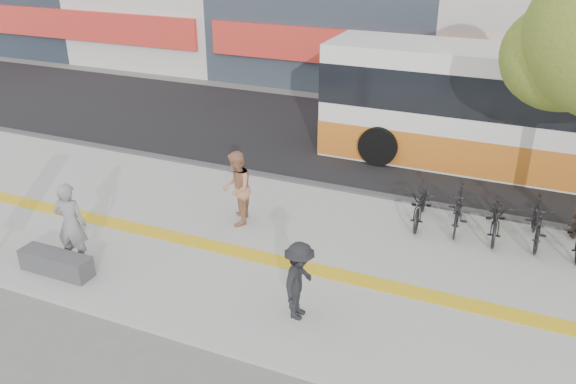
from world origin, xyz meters
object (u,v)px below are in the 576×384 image
at_px(pedestrian_tan, 236,188).
at_px(pedestrian_dark, 299,281).
at_px(bus, 549,119).
at_px(bench, 56,263).
at_px(seated_woman, 71,224).

height_order(pedestrian_tan, pedestrian_dark, pedestrian_tan).
distance_m(bus, pedestrian_dark, 9.85).
bearing_deg(pedestrian_dark, bench, 95.45).
distance_m(pedestrian_tan, pedestrian_dark, 3.91).
bearing_deg(bus, seated_woman, -133.44).
height_order(bus, pedestrian_dark, bus).
bearing_deg(bench, pedestrian_tan, 55.23).
height_order(seated_woman, pedestrian_dark, seated_woman).
xyz_separation_m(bus, pedestrian_dark, (-3.74, -9.07, -0.81)).
bearing_deg(seated_woman, bench, 62.68).
xyz_separation_m(bus, seated_woman, (-8.75, -9.24, -0.65)).
bearing_deg(pedestrian_tan, pedestrian_dark, 23.08).
xyz_separation_m(bench, seated_woman, (0.11, 0.46, 0.69)).
distance_m(bus, pedestrian_tan, 9.05).
relative_size(seated_woman, pedestrian_dark, 1.21).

